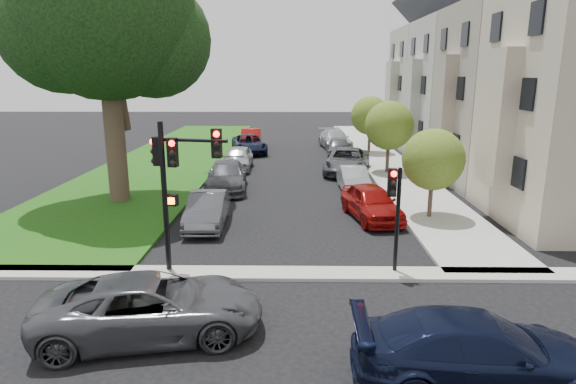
{
  "coord_description": "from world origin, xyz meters",
  "views": [
    {
      "loc": [
        0.22,
        -12.21,
        6.23
      ],
      "look_at": [
        0.0,
        5.0,
        2.0
      ],
      "focal_mm": 30.0,
      "sensor_mm": 36.0,
      "label": 1
    }
  ],
  "objects_px": {
    "car_cross_near": "(152,306)",
    "car_parked_2": "(347,161)",
    "car_parked_0": "(371,202)",
    "car_parked_6": "(226,176)",
    "small_tree_c": "(370,116)",
    "car_parked_1": "(353,179)",
    "car_cross_far": "(478,351)",
    "small_tree_b": "(389,126)",
    "car_parked_7": "(238,158)",
    "car_parked_3": "(339,147)",
    "car_parked_4": "(335,139)",
    "car_parked_9": "(251,138)",
    "small_tree_a": "(433,160)",
    "car_parked_8": "(249,144)",
    "car_parked_5": "(207,210)",
    "eucalyptus": "(103,9)",
    "traffic_signal_secondary": "(395,201)",
    "traffic_signal_main": "(176,171)"
  },
  "relations": [
    {
      "from": "car_cross_far",
      "to": "car_parked_7",
      "type": "relative_size",
      "value": 1.14
    },
    {
      "from": "car_parked_4",
      "to": "car_cross_far",
      "type": "bearing_deg",
      "value": -96.69
    },
    {
      "from": "car_parked_3",
      "to": "car_parked_8",
      "type": "relative_size",
      "value": 0.81
    },
    {
      "from": "small_tree_c",
      "to": "car_parked_6",
      "type": "height_order",
      "value": "small_tree_c"
    },
    {
      "from": "car_parked_5",
      "to": "car_parked_6",
      "type": "xyz_separation_m",
      "value": [
        -0.1,
        6.48,
        0.06
      ]
    },
    {
      "from": "car_parked_3",
      "to": "car_parked_9",
      "type": "bearing_deg",
      "value": 150.99
    },
    {
      "from": "small_tree_b",
      "to": "car_parked_7",
      "type": "relative_size",
      "value": 1.02
    },
    {
      "from": "car_parked_1",
      "to": "car_parked_3",
      "type": "xyz_separation_m",
      "value": [
        0.23,
        11.44,
        0.07
      ]
    },
    {
      "from": "car_parked_1",
      "to": "car_parked_9",
      "type": "relative_size",
      "value": 0.84
    },
    {
      "from": "traffic_signal_secondary",
      "to": "car_parked_0",
      "type": "height_order",
      "value": "traffic_signal_secondary"
    },
    {
      "from": "small_tree_a",
      "to": "car_parked_3",
      "type": "bearing_deg",
      "value": 98.62
    },
    {
      "from": "eucalyptus",
      "to": "car_parked_3",
      "type": "distance_m",
      "value": 20.31
    },
    {
      "from": "traffic_signal_main",
      "to": "traffic_signal_secondary",
      "type": "relative_size",
      "value": 1.4
    },
    {
      "from": "car_parked_9",
      "to": "car_cross_far",
      "type": "bearing_deg",
      "value": -80.65
    },
    {
      "from": "eucalyptus",
      "to": "car_parked_1",
      "type": "relative_size",
      "value": 3.29
    },
    {
      "from": "small_tree_a",
      "to": "car_parked_0",
      "type": "bearing_deg",
      "value": -178.76
    },
    {
      "from": "car_cross_far",
      "to": "car_parked_6",
      "type": "relative_size",
      "value": 0.97
    },
    {
      "from": "car_cross_near",
      "to": "car_parked_8",
      "type": "height_order",
      "value": "car_cross_near"
    },
    {
      "from": "car_parked_2",
      "to": "car_parked_5",
      "type": "xyz_separation_m",
      "value": [
        -7.04,
        -11.27,
        -0.08
      ]
    },
    {
      "from": "car_parked_2",
      "to": "car_parked_8",
      "type": "relative_size",
      "value": 1.06
    },
    {
      "from": "eucalyptus",
      "to": "car_parked_2",
      "type": "distance_m",
      "value": 16.51
    },
    {
      "from": "small_tree_c",
      "to": "car_parked_9",
      "type": "height_order",
      "value": "small_tree_c"
    },
    {
      "from": "small_tree_c",
      "to": "car_parked_4",
      "type": "xyz_separation_m",
      "value": [
        -2.48,
        2.83,
        -2.24
      ]
    },
    {
      "from": "car_parked_0",
      "to": "eucalyptus",
      "type": "bearing_deg",
      "value": 156.04
    },
    {
      "from": "car_cross_near",
      "to": "car_parked_2",
      "type": "relative_size",
      "value": 0.94
    },
    {
      "from": "car_cross_far",
      "to": "car_parked_6",
      "type": "xyz_separation_m",
      "value": [
        -7.5,
        17.0,
        0.02
      ]
    },
    {
      "from": "small_tree_c",
      "to": "car_parked_1",
      "type": "bearing_deg",
      "value": -102.22
    },
    {
      "from": "traffic_signal_secondary",
      "to": "car_parked_9",
      "type": "bearing_deg",
      "value": 104.14
    },
    {
      "from": "car_parked_5",
      "to": "eucalyptus",
      "type": "bearing_deg",
      "value": 141.17
    },
    {
      "from": "car_cross_far",
      "to": "small_tree_b",
      "type": "bearing_deg",
      "value": -4.67
    },
    {
      "from": "car_parked_0",
      "to": "car_parked_6",
      "type": "distance_m",
      "value": 8.93
    },
    {
      "from": "small_tree_b",
      "to": "car_parked_9",
      "type": "distance_m",
      "value": 15.1
    },
    {
      "from": "small_tree_b",
      "to": "car_parked_5",
      "type": "relative_size",
      "value": 1.08
    },
    {
      "from": "car_parked_3",
      "to": "small_tree_b",
      "type": "bearing_deg",
      "value": -65.05
    },
    {
      "from": "small_tree_a",
      "to": "car_parked_5",
      "type": "xyz_separation_m",
      "value": [
        -9.61,
        -1.14,
        -1.95
      ]
    },
    {
      "from": "car_parked_4",
      "to": "car_parked_9",
      "type": "relative_size",
      "value": 1.13
    },
    {
      "from": "small_tree_a",
      "to": "car_parked_5",
      "type": "bearing_deg",
      "value": -173.22
    },
    {
      "from": "car_parked_4",
      "to": "car_parked_9",
      "type": "height_order",
      "value": "car_parked_9"
    },
    {
      "from": "car_parked_0",
      "to": "small_tree_a",
      "type": "bearing_deg",
      "value": -10.05
    },
    {
      "from": "small_tree_c",
      "to": "traffic_signal_main",
      "type": "distance_m",
      "value": 25.69
    },
    {
      "from": "car_parked_0",
      "to": "car_parked_7",
      "type": "distance_m",
      "value": 13.34
    },
    {
      "from": "eucalyptus",
      "to": "car_parked_1",
      "type": "height_order",
      "value": "eucalyptus"
    },
    {
      "from": "car_parked_0",
      "to": "car_parked_4",
      "type": "bearing_deg",
      "value": 78.43
    },
    {
      "from": "eucalyptus",
      "to": "car_cross_far",
      "type": "bearing_deg",
      "value": -48.89
    },
    {
      "from": "car_parked_0",
      "to": "car_parked_9",
      "type": "height_order",
      "value": "car_parked_9"
    },
    {
      "from": "small_tree_c",
      "to": "car_parked_9",
      "type": "distance_m",
      "value": 10.59
    },
    {
      "from": "small_tree_c",
      "to": "car_parked_1",
      "type": "xyz_separation_m",
      "value": [
        -2.74,
        -12.66,
        -2.37
      ]
    },
    {
      "from": "small_tree_c",
      "to": "car_parked_0",
      "type": "xyz_separation_m",
      "value": [
        -2.58,
        -17.86,
        -2.27
      ]
    },
    {
      "from": "car_parked_5",
      "to": "car_parked_7",
      "type": "bearing_deg",
      "value": 88.5
    },
    {
      "from": "traffic_signal_main",
      "to": "car_parked_7",
      "type": "xyz_separation_m",
      "value": [
        -0.12,
        17.21,
        -2.57
      ]
    }
  ]
}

